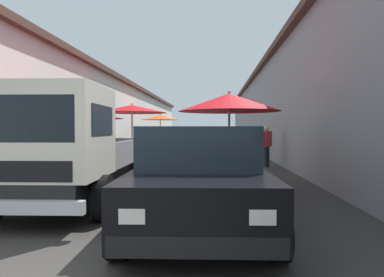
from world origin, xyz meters
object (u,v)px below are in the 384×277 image
(hatchback_car, at_px, (199,175))
(delivery_truck, at_px, (64,151))
(fruit_stall_near_left, at_px, (160,123))
(fruit_stall_far_left, at_px, (133,115))
(fruit_stall_near_right, at_px, (230,114))
(vendor_by_crates, at_px, (267,143))
(fruit_stall_far_right, at_px, (68,122))

(hatchback_car, height_order, delivery_truck, delivery_truck)
(fruit_stall_near_left, height_order, delivery_truck, fruit_stall_near_left)
(fruit_stall_far_left, distance_m, fruit_stall_near_left, 8.07)
(fruit_stall_near_left, bearing_deg, fruit_stall_far_left, -178.56)
(fruit_stall_near_right, distance_m, hatchback_car, 3.44)
(hatchback_car, bearing_deg, fruit_stall_far_left, 19.94)
(fruit_stall_far_left, height_order, vendor_by_crates, fruit_stall_far_left)
(fruit_stall_near_left, relative_size, vendor_by_crates, 1.53)
(fruit_stall_near_left, xyz_separation_m, delivery_truck, (-15.50, -0.80, -0.75))
(fruit_stall_far_right, xyz_separation_m, fruit_stall_far_left, (4.41, -0.66, 0.34))
(delivery_truck, xyz_separation_m, vendor_by_crates, (7.22, -4.56, -0.14))
(fruit_stall_far_right, bearing_deg, fruit_stall_far_left, -8.56)
(fruit_stall_far_right, relative_size, hatchback_car, 0.72)
(fruit_stall_near_right, relative_size, hatchback_car, 0.62)
(fruit_stall_far_left, distance_m, fruit_stall_near_right, 6.12)
(fruit_stall_far_left, relative_size, hatchback_car, 0.69)
(fruit_stall_near_left, bearing_deg, fruit_stall_far_right, 177.89)
(fruit_stall_far_left, relative_size, fruit_stall_near_right, 1.12)
(fruit_stall_far_left, distance_m, delivery_truck, 7.51)
(fruit_stall_far_right, relative_size, fruit_stall_far_left, 1.05)
(delivery_truck, height_order, vendor_by_crates, delivery_truck)
(delivery_truck, bearing_deg, vendor_by_crates, -32.29)
(hatchback_car, distance_m, vendor_by_crates, 8.27)
(hatchback_car, relative_size, vendor_by_crates, 2.53)
(fruit_stall_near_right, relative_size, delivery_truck, 0.49)
(hatchback_car, bearing_deg, delivery_truck, 72.37)
(fruit_stall_far_right, relative_size, fruit_stall_near_left, 1.19)
(fruit_stall_far_left, bearing_deg, fruit_stall_far_right, 171.44)
(fruit_stall_far_right, xyz_separation_m, delivery_truck, (-3.02, -1.26, -0.57))
(fruit_stall_far_right, distance_m, hatchback_car, 5.31)
(fruit_stall_far_right, height_order, fruit_stall_near_left, fruit_stall_near_left)
(fruit_stall_near_right, height_order, delivery_truck, fruit_stall_near_right)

